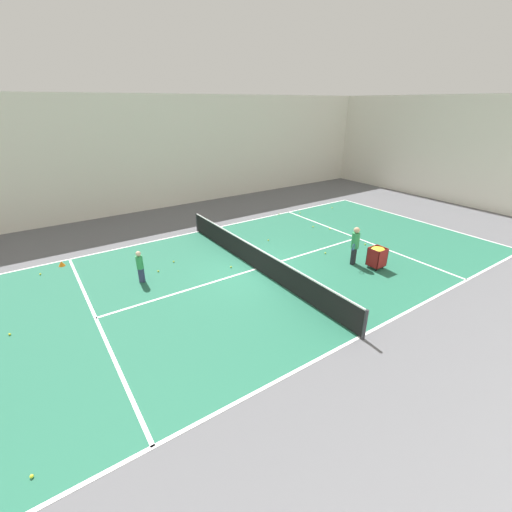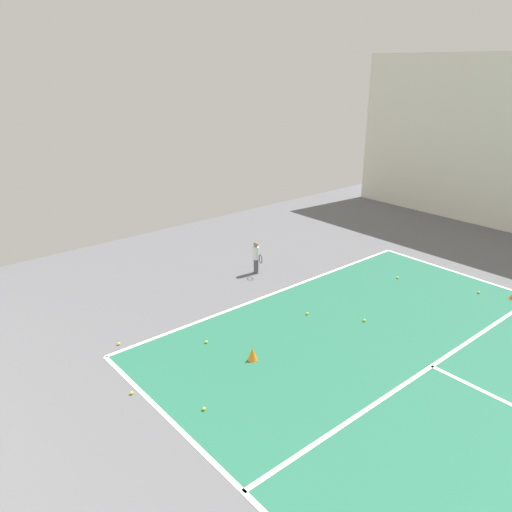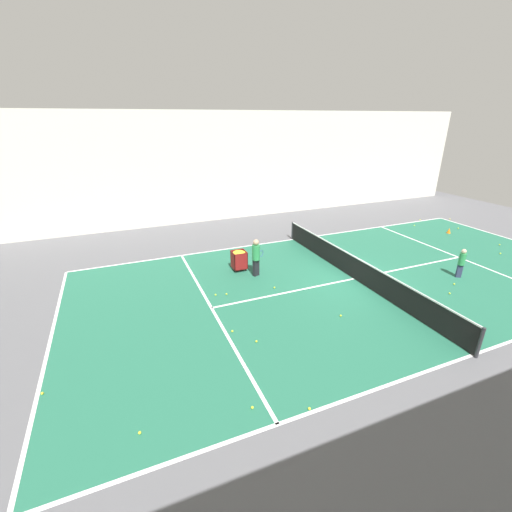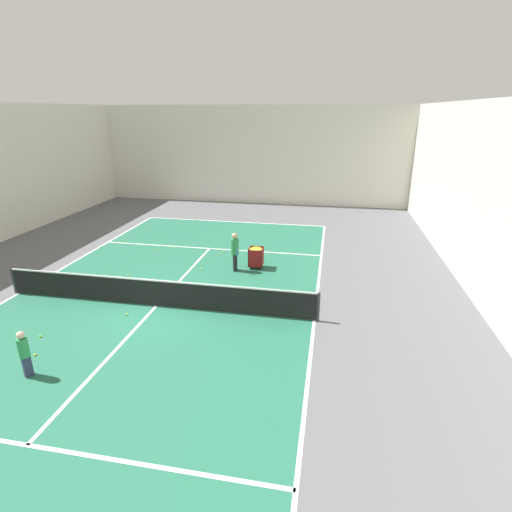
# 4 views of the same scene
# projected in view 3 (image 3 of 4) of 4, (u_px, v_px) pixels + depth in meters

# --- Properties ---
(ground_plane) EXTENTS (37.29, 37.29, 0.00)m
(ground_plane) POSITION_uv_depth(u_px,v_px,m) (354.00, 279.00, 14.39)
(ground_plane) COLOR #5B5B60
(court_playing_area) EXTENTS (10.79, 22.51, 0.00)m
(court_playing_area) POSITION_uv_depth(u_px,v_px,m) (354.00, 279.00, 14.39)
(court_playing_area) COLOR #23664C
(court_playing_area) RESTS_ON ground
(line_baseline_far) EXTENTS (10.79, 0.10, 0.00)m
(line_baseline_far) POSITION_uv_depth(u_px,v_px,m) (50.00, 341.00, 10.39)
(line_baseline_far) COLOR white
(line_baseline_far) RESTS_ON ground
(line_sideline_left) EXTENTS (0.10, 22.51, 0.00)m
(line_sideline_left) POSITION_uv_depth(u_px,v_px,m) (472.00, 355.00, 9.78)
(line_sideline_left) COLOR white
(line_sideline_left) RESTS_ON ground
(line_sideline_right) EXTENTS (0.10, 22.51, 0.00)m
(line_sideline_right) POSITION_uv_depth(u_px,v_px,m) (293.00, 239.00, 19.01)
(line_sideline_right) COLOR white
(line_sideline_right) RESTS_ON ground
(line_service_near) EXTENTS (10.79, 0.10, 0.00)m
(line_service_near) POSITION_uv_depth(u_px,v_px,m) (458.00, 257.00, 16.59)
(line_service_near) COLOR white
(line_service_near) RESTS_ON ground
(line_service_far) EXTENTS (10.79, 0.10, 0.00)m
(line_service_far) POSITION_uv_depth(u_px,v_px,m) (211.00, 308.00, 12.19)
(line_service_far) COLOR white
(line_service_far) RESTS_ON ground
(line_centre_service) EXTENTS (0.10, 12.38, 0.00)m
(line_centre_service) POSITION_uv_depth(u_px,v_px,m) (354.00, 279.00, 14.39)
(line_centre_service) COLOR white
(line_centre_service) RESTS_ON ground
(hall_enclosure_right) EXTENTS (0.15, 33.59, 6.72)m
(hall_enclosure_right) POSITION_uv_depth(u_px,v_px,m) (255.00, 166.00, 22.41)
(hall_enclosure_right) COLOR silver
(hall_enclosure_right) RESTS_ON ground
(tennis_net) EXTENTS (11.09, 0.10, 0.98)m
(tennis_net) POSITION_uv_depth(u_px,v_px,m) (355.00, 268.00, 14.20)
(tennis_net) COLOR #2D2D33
(tennis_net) RESTS_ON ground
(coach_at_net) EXTENTS (0.45, 0.65, 1.64)m
(coach_at_net) POSITION_uv_depth(u_px,v_px,m) (256.00, 255.00, 14.36)
(coach_at_net) COLOR black
(coach_at_net) RESTS_ON ground
(child_midcourt) EXTENTS (0.35, 0.35, 1.27)m
(child_midcourt) POSITION_uv_depth(u_px,v_px,m) (462.00, 261.00, 14.28)
(child_midcourt) COLOR #2D3351
(child_midcourt) RESTS_ON ground
(ball_cart) EXTENTS (0.58, 0.61, 0.91)m
(ball_cart) POSITION_uv_depth(u_px,v_px,m) (239.00, 257.00, 14.98)
(ball_cart) COLOR maroon
(ball_cart) RESTS_ON ground
(training_cone_0) EXTENTS (0.23, 0.23, 0.32)m
(training_cone_0) POSITION_uv_depth(u_px,v_px,m) (449.00, 231.00, 19.99)
(training_cone_0) COLOR orange
(training_cone_0) RESTS_ON ground
(tennis_ball_0) EXTENTS (0.07, 0.07, 0.07)m
(tennis_ball_0) POSITION_uv_depth(u_px,v_px,m) (450.00, 293.00, 13.13)
(tennis_ball_0) COLOR yellow
(tennis_ball_0) RESTS_ON ground
(tennis_ball_1) EXTENTS (0.07, 0.07, 0.07)m
(tennis_ball_1) POSITION_uv_depth(u_px,v_px,m) (450.00, 219.00, 22.69)
(tennis_ball_1) COLOR yellow
(tennis_ball_1) RESTS_ON ground
(tennis_ball_2) EXTENTS (0.07, 0.07, 0.07)m
(tennis_ball_2) POSITION_uv_depth(u_px,v_px,m) (226.00, 294.00, 13.08)
(tennis_ball_2) COLOR yellow
(tennis_ball_2) RESTS_ON ground
(tennis_ball_4) EXTENTS (0.07, 0.07, 0.07)m
(tennis_ball_4) POSITION_uv_depth(u_px,v_px,m) (252.00, 407.00, 7.97)
(tennis_ball_4) COLOR yellow
(tennis_ball_4) RESTS_ON ground
(tennis_ball_6) EXTENTS (0.07, 0.07, 0.07)m
(tennis_ball_6) POSITION_uv_depth(u_px,v_px,m) (309.00, 409.00, 7.94)
(tennis_ball_6) COLOR yellow
(tennis_ball_6) RESTS_ON ground
(tennis_ball_7) EXTENTS (0.07, 0.07, 0.07)m
(tennis_ball_7) POSITION_uv_depth(u_px,v_px,m) (274.00, 288.00, 13.57)
(tennis_ball_7) COLOR yellow
(tennis_ball_7) RESTS_ON ground
(tennis_ball_8) EXTENTS (0.07, 0.07, 0.07)m
(tennis_ball_8) POSITION_uv_depth(u_px,v_px,m) (500.00, 245.00, 18.14)
(tennis_ball_8) COLOR yellow
(tennis_ball_8) RESTS_ON ground
(tennis_ball_9) EXTENTS (0.07, 0.07, 0.07)m
(tennis_ball_9) POSITION_uv_depth(u_px,v_px,m) (341.00, 316.00, 11.66)
(tennis_ball_9) COLOR yellow
(tennis_ball_9) RESTS_ON ground
(tennis_ball_10) EXTENTS (0.07, 0.07, 0.07)m
(tennis_ball_10) POSITION_uv_depth(u_px,v_px,m) (216.00, 295.00, 13.02)
(tennis_ball_10) COLOR yellow
(tennis_ball_10) RESTS_ON ground
(tennis_ball_11) EXTENTS (0.07, 0.07, 0.07)m
(tennis_ball_11) POSITION_uv_depth(u_px,v_px,m) (380.00, 282.00, 14.07)
(tennis_ball_11) COLOR yellow
(tennis_ball_11) RESTS_ON ground
(tennis_ball_12) EXTENTS (0.07, 0.07, 0.07)m
(tennis_ball_12) POSITION_uv_depth(u_px,v_px,m) (420.00, 220.00, 22.56)
(tennis_ball_12) COLOR yellow
(tennis_ball_12) RESTS_ON ground
(tennis_ball_13) EXTENTS (0.07, 0.07, 0.07)m
(tennis_ball_13) POSITION_uv_depth(u_px,v_px,m) (232.00, 331.00, 10.81)
(tennis_ball_13) COLOR yellow
(tennis_ball_13) RESTS_ON ground
(tennis_ball_14) EXTENTS (0.07, 0.07, 0.07)m
(tennis_ball_14) POSITION_uv_depth(u_px,v_px,m) (140.00, 433.00, 7.33)
(tennis_ball_14) COLOR yellow
(tennis_ball_14) RESTS_ON ground
(tennis_ball_15) EXTENTS (0.07, 0.07, 0.07)m
(tennis_ball_15) POSITION_uv_depth(u_px,v_px,m) (42.00, 393.00, 8.38)
(tennis_ball_15) COLOR yellow
(tennis_ball_15) RESTS_ON ground
(tennis_ball_16) EXTENTS (0.07, 0.07, 0.07)m
(tennis_ball_16) POSITION_uv_depth(u_px,v_px,m) (458.00, 228.00, 20.82)
(tennis_ball_16) COLOR yellow
(tennis_ball_16) RESTS_ON ground
(tennis_ball_17) EXTENTS (0.07, 0.07, 0.07)m
(tennis_ball_17) POSITION_uv_depth(u_px,v_px,m) (256.00, 341.00, 10.32)
(tennis_ball_17) COLOR yellow
(tennis_ball_17) RESTS_ON ground
(tennis_ball_18) EXTENTS (0.07, 0.07, 0.07)m
(tennis_ball_18) POSITION_uv_depth(u_px,v_px,m) (414.00, 225.00, 21.36)
(tennis_ball_18) COLOR yellow
(tennis_ball_18) RESTS_ON ground
(tennis_ball_19) EXTENTS (0.07, 0.07, 0.07)m
(tennis_ball_19) POSITION_uv_depth(u_px,v_px,m) (454.00, 284.00, 13.86)
(tennis_ball_19) COLOR yellow
(tennis_ball_19) RESTS_ON ground
(tennis_ball_20) EXTENTS (0.07, 0.07, 0.07)m
(tennis_ball_20) POSITION_uv_depth(u_px,v_px,m) (500.00, 254.00, 16.96)
(tennis_ball_20) COLOR yellow
(tennis_ball_20) RESTS_ON ground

